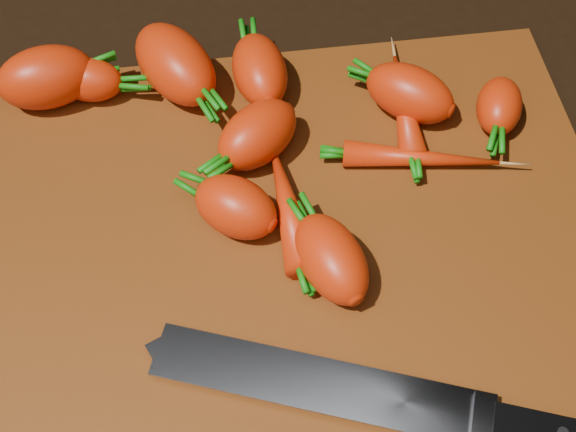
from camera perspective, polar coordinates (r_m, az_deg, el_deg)
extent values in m
cube|color=black|center=(0.62, 0.12, -2.57)|extent=(2.00, 2.00, 0.01)
cube|color=brown|center=(0.61, 0.13, -2.03)|extent=(0.50, 0.40, 0.01)
ellipsoid|color=red|center=(0.71, -16.82, 9.41)|extent=(0.09, 0.07, 0.05)
ellipsoid|color=red|center=(0.60, -3.75, 0.64)|extent=(0.08, 0.08, 0.05)
ellipsoid|color=red|center=(0.69, -8.02, 10.64)|extent=(0.09, 0.11, 0.05)
ellipsoid|color=red|center=(0.57, 3.08, -3.05)|extent=(0.07, 0.09, 0.05)
ellipsoid|color=red|center=(0.64, -2.18, 5.82)|extent=(0.09, 0.08, 0.05)
ellipsoid|color=red|center=(0.71, -13.95, 9.37)|extent=(0.06, 0.05, 0.04)
ellipsoid|color=red|center=(0.68, 8.65, 8.64)|extent=(0.09, 0.08, 0.05)
ellipsoid|color=red|center=(0.68, 8.23, 7.84)|extent=(0.03, 0.11, 0.02)
ellipsoid|color=red|center=(0.65, 9.44, 4.09)|extent=(0.13, 0.05, 0.02)
ellipsoid|color=red|center=(0.61, 0.02, 0.60)|extent=(0.04, 0.11, 0.03)
ellipsoid|color=red|center=(0.69, 14.79, 7.58)|extent=(0.05, 0.07, 0.04)
ellipsoid|color=red|center=(0.69, -2.03, 10.30)|extent=(0.05, 0.08, 0.05)
cube|color=gray|center=(0.56, -9.29, -9.29)|extent=(0.21, 0.11, 0.00)
cube|color=gray|center=(0.55, 2.27, -11.88)|extent=(0.03, 0.04, 0.02)
cube|color=black|center=(0.55, 9.42, -13.23)|extent=(0.12, 0.06, 0.02)
cylinder|color=#B2B2B7|center=(0.54, 7.57, -12.54)|extent=(0.01, 0.01, 0.00)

